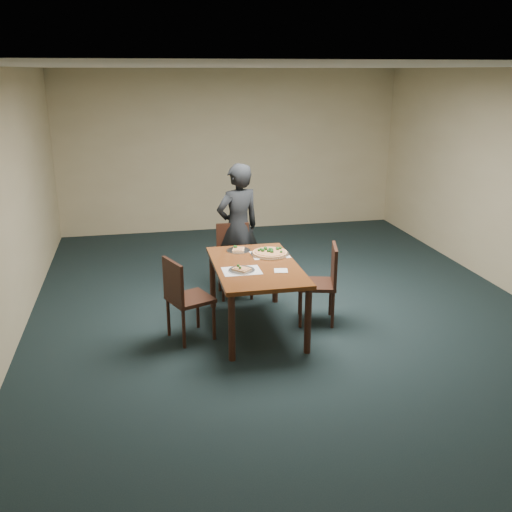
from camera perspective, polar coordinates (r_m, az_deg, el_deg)
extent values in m
plane|color=black|center=(6.81, 3.24, -5.89)|extent=(8.00, 8.00, 0.00)
plane|color=#CAB78C|center=(10.22, -2.54, 10.41)|extent=(6.00, 0.00, 6.00)
plane|color=#CAB78C|center=(6.29, -23.99, 4.00)|extent=(0.00, 8.00, 8.00)
plane|color=white|center=(6.22, 3.72, 18.39)|extent=(8.00, 8.00, 0.00)
cube|color=#552811|center=(6.20, 0.00, -1.08)|extent=(0.90, 1.50, 0.04)
cylinder|color=black|center=(5.65, -2.44, -7.20)|extent=(0.07, 0.07, 0.70)
cylinder|color=black|center=(6.91, -4.36, -2.39)|extent=(0.07, 0.07, 0.70)
cylinder|color=black|center=(5.81, 5.21, -6.49)|extent=(0.07, 0.07, 0.70)
cylinder|color=black|center=(7.04, 1.94, -1.94)|extent=(0.07, 0.07, 0.70)
cube|color=black|center=(7.22, -2.10, -0.60)|extent=(0.43, 0.43, 0.04)
cylinder|color=black|center=(7.11, -3.30, -2.93)|extent=(0.04, 0.04, 0.43)
cylinder|color=black|center=(7.45, -3.66, -1.95)|extent=(0.04, 0.04, 0.43)
cylinder|color=black|center=(7.16, -0.44, -2.75)|extent=(0.04, 0.04, 0.43)
cylinder|color=black|center=(7.50, -0.93, -1.78)|extent=(0.04, 0.04, 0.43)
cube|color=black|center=(7.33, -2.35, 1.65)|extent=(0.42, 0.04, 0.44)
cube|color=black|center=(6.11, -6.59, -4.28)|extent=(0.55, 0.55, 0.04)
cylinder|color=black|center=(6.14, -4.23, -6.49)|extent=(0.04, 0.04, 0.43)
cylinder|color=black|center=(5.99, -7.23, -7.27)|extent=(0.04, 0.04, 0.43)
cylinder|color=black|center=(6.43, -5.85, -5.37)|extent=(0.04, 0.04, 0.43)
cylinder|color=black|center=(6.28, -8.74, -6.07)|extent=(0.04, 0.04, 0.43)
cube|color=black|center=(5.95, -8.29, -2.51)|extent=(0.19, 0.40, 0.44)
cube|color=black|center=(6.51, 6.07, -2.84)|extent=(0.51, 0.51, 0.04)
cylinder|color=black|center=(6.75, 4.40, -4.14)|extent=(0.04, 0.04, 0.43)
cylinder|color=black|center=(6.77, 7.45, -4.18)|extent=(0.04, 0.04, 0.43)
cylinder|color=black|center=(6.42, 4.47, -5.35)|extent=(0.04, 0.04, 0.43)
cylinder|color=black|center=(6.44, 7.68, -5.39)|extent=(0.04, 0.04, 0.43)
cube|color=black|center=(6.44, 7.83, -0.87)|extent=(0.14, 0.41, 0.44)
imported|color=black|center=(7.35, -1.80, 2.84)|extent=(0.71, 0.58, 1.66)
cube|color=white|center=(6.53, 1.40, 0.15)|extent=(0.42, 0.32, 0.00)
cube|color=white|center=(6.01, -1.44, -1.48)|extent=(0.40, 0.30, 0.00)
cylinder|color=silver|center=(6.53, 1.40, 0.21)|extent=(0.44, 0.44, 0.01)
cylinder|color=#D78C52|center=(6.53, 1.40, 0.34)|extent=(0.40, 0.40, 0.02)
cylinder|color=#DDBB73|center=(6.52, 1.40, 0.46)|extent=(0.35, 0.35, 0.01)
sphere|color=#154415|center=(6.60, 2.45, 0.79)|extent=(0.03, 0.03, 0.03)
sphere|color=#154415|center=(6.52, 0.30, 0.59)|extent=(0.03, 0.03, 0.03)
sphere|color=#154415|center=(6.50, 1.26, 0.51)|extent=(0.03, 0.03, 0.03)
sphere|color=#154415|center=(6.60, 2.14, 0.79)|extent=(0.04, 0.04, 0.04)
sphere|color=#154415|center=(6.57, 2.19, 0.72)|extent=(0.04, 0.04, 0.04)
sphere|color=#154415|center=(6.55, 1.48, 0.67)|extent=(0.04, 0.04, 0.04)
sphere|color=#154415|center=(6.51, 0.68, 0.58)|extent=(0.04, 0.04, 0.04)
sphere|color=#154415|center=(6.47, 1.60, 0.46)|extent=(0.04, 0.04, 0.04)
sphere|color=#154415|center=(6.56, 0.49, 0.67)|extent=(0.03, 0.03, 0.03)
sphere|color=#154415|center=(6.61, 0.92, 0.82)|extent=(0.03, 0.03, 0.03)
sphere|color=#154415|center=(6.53, 1.57, 0.63)|extent=(0.04, 0.04, 0.04)
sphere|color=#154415|center=(6.55, 1.40, 0.67)|extent=(0.04, 0.04, 0.04)
sphere|color=#154415|center=(6.47, 2.53, 0.42)|extent=(0.03, 0.03, 0.03)
sphere|color=#154415|center=(6.49, 1.25, 0.51)|extent=(0.04, 0.04, 0.04)
sphere|color=#154415|center=(6.57, 0.98, 0.73)|extent=(0.04, 0.04, 0.04)
cylinder|color=silver|center=(6.01, -1.44, -1.43)|extent=(0.28, 0.28, 0.01)
cube|color=#D78C52|center=(6.00, -1.44, -1.31)|extent=(0.21, 0.21, 0.02)
cube|color=#DDBB73|center=(6.00, -1.44, -1.21)|extent=(0.17, 0.17, 0.01)
sphere|color=#154415|center=(5.97, -1.61, -1.18)|extent=(0.03, 0.03, 0.03)
sphere|color=#154415|center=(6.03, -1.79, -0.97)|extent=(0.03, 0.03, 0.03)
cylinder|color=silver|center=(6.67, -1.77, 0.55)|extent=(0.28, 0.28, 0.01)
cube|color=#D78C52|center=(6.66, -1.77, 0.66)|extent=(0.17, 0.20, 0.02)
cube|color=#DDBB73|center=(6.66, -1.77, 0.75)|extent=(0.13, 0.16, 0.01)
sphere|color=#154415|center=(6.69, -2.01, 0.92)|extent=(0.03, 0.03, 0.03)
sphere|color=#154415|center=(6.69, -2.15, 0.94)|extent=(0.03, 0.03, 0.03)
cube|color=white|center=(6.01, 2.51, -1.47)|extent=(0.17, 0.17, 0.01)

